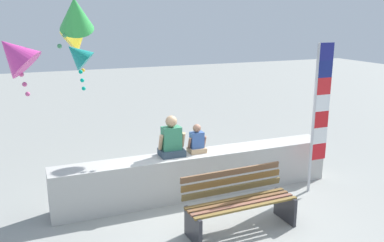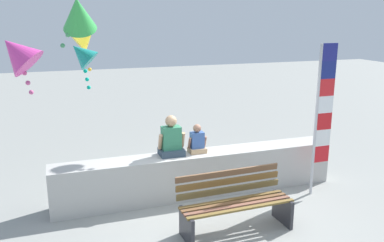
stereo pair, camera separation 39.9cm
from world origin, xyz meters
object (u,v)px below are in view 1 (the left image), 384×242
park_bench (239,202)px  person_child (197,141)px  kite_yellow (77,36)px  kite_green (75,14)px  kite_teal (77,55)px  person_adult (171,140)px  kite_magenta (15,53)px  flag_banner (319,110)px

park_bench → person_child: bearing=94.0°
kite_yellow → kite_green: size_ratio=1.16×
park_bench → kite_teal: kite_teal is taller
person_adult → kite_magenta: 2.88m
kite_magenta → kite_yellow: (1.26, 2.46, 0.15)m
person_child → kite_teal: bearing=140.3°
kite_magenta → kite_yellow: kite_yellow is taller
park_bench → kite_teal: bearing=123.0°
person_adult → person_child: person_adult is taller
person_child → kite_green: kite_green is taller
flag_banner → kite_yellow: bearing=134.9°
person_adult → kite_magenta: size_ratio=0.62×
kite_yellow → person_adult: bearing=-69.6°
kite_teal → kite_green: kite_green is taller
kite_teal → kite_green: 0.94m
person_child → kite_magenta: (-2.85, 0.53, 1.61)m
person_adult → kite_green: bearing=146.3°
park_bench → person_adult: bearing=112.1°
person_adult → kite_teal: size_ratio=0.67×
person_adult → kite_green: 2.70m
person_child → kite_magenta: bearing=169.4°
person_child → kite_yellow: bearing=118.0°
park_bench → kite_yellow: bearing=111.0°
person_child → flag_banner: 2.26m
kite_magenta → kite_yellow: 2.77m
flag_banner → kite_yellow: size_ratio=2.39×
kite_magenta → kite_green: 1.23m
person_child → kite_magenta: 3.32m
person_adult → person_child: size_ratio=1.38×
person_child → kite_green: 3.03m
person_adult → kite_magenta: bearing=167.3°
kite_yellow → kite_teal: size_ratio=1.06×
kite_teal → person_adult: bearing=-48.6°
kite_teal → kite_yellow: bearing=82.3°
park_bench → kite_green: (-1.95, 2.33, 2.79)m
kite_magenta → kite_green: (1.00, 0.38, 0.60)m
park_bench → kite_yellow: 5.27m
kite_yellow → kite_green: bearing=-97.0°
kite_yellow → kite_teal: (-0.20, -1.50, -0.28)m
person_adult → kite_green: (-1.37, 0.91, 2.13)m
flag_banner → kite_green: size_ratio=2.77×
flag_banner → kite_magenta: 5.19m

